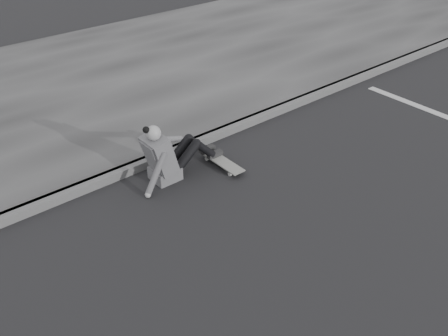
% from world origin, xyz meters
% --- Properties ---
extents(ground, '(80.00, 80.00, 0.00)m').
position_xyz_m(ground, '(0.00, 0.00, 0.00)').
color(ground, black).
rests_on(ground, ground).
extents(curb, '(24.00, 0.16, 0.12)m').
position_xyz_m(curb, '(0.00, 2.58, 0.06)').
color(curb, '#505050').
rests_on(curb, ground).
extents(sidewalk, '(24.00, 6.00, 0.12)m').
position_xyz_m(sidewalk, '(0.00, 5.60, 0.06)').
color(sidewalk, '#373737').
rests_on(sidewalk, ground).
extents(skateboard, '(0.20, 0.78, 0.09)m').
position_xyz_m(skateboard, '(-0.01, 1.89, 0.07)').
color(skateboard, '#A3A49E').
rests_on(skateboard, ground).
extents(seated_woman, '(1.38, 0.46, 0.88)m').
position_xyz_m(seated_woman, '(-0.75, 2.13, 0.36)').
color(seated_woman, '#545456').
rests_on(seated_woman, ground).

